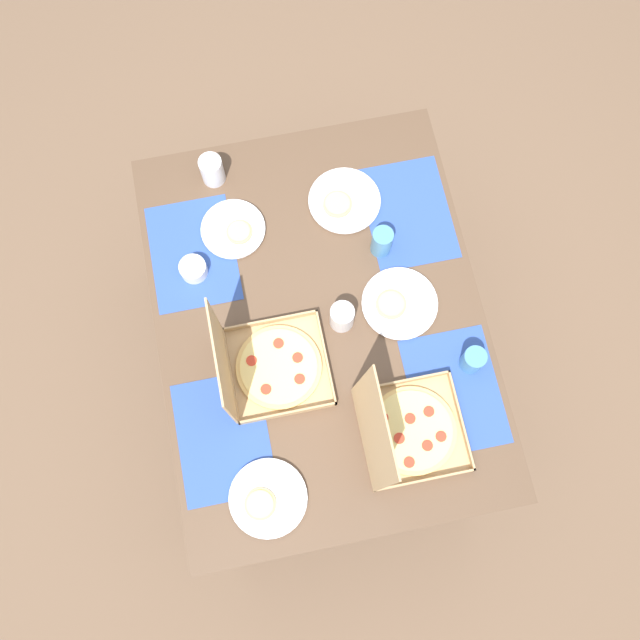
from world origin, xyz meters
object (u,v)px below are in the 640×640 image
cup_clear_left (473,360)px  cup_spare (382,242)px  plate_near_left (344,201)px  plate_far_left (234,230)px  pizza_box_corner_left (404,431)px  cup_dark (212,170)px  plate_near_right (267,499)px  plate_far_right (399,303)px  pizza_box_corner_right (267,366)px  condiment_bowl (193,269)px  cup_red (342,317)px

cup_clear_left → cup_spare: cup_spare is taller
plate_near_left → cup_clear_left: 0.64m
plate_far_left → pizza_box_corner_left: bearing=-152.8°
pizza_box_corner_left → cup_dark: bearing=23.7°
plate_near_right → cup_clear_left: bearing=-68.1°
plate_near_right → cup_clear_left: cup_clear_left is taller
plate_far_right → cup_spare: bearing=3.9°
pizza_box_corner_right → plate_near_right: bearing=169.5°
pizza_box_corner_right → cup_spare: bearing=-53.0°
condiment_bowl → plate_far_right: bearing=-111.0°
plate_far_left → cup_spare: size_ratio=1.85×
pizza_box_corner_left → condiment_bowl: 0.80m
plate_near_right → plate_far_left: bearing=-3.0°
pizza_box_corner_right → plate_near_right: size_ratio=1.47×
plate_far_right → cup_dark: cup_dark is taller
plate_near_left → cup_spare: size_ratio=2.10×
cup_red → cup_spare: (0.21, -0.17, 0.01)m
pizza_box_corner_right → condiment_bowl: pizza_box_corner_right is taller
pizza_box_corner_right → pizza_box_corner_left: (-0.26, -0.35, -0.00)m
pizza_box_corner_right → plate_far_left: (0.46, 0.02, -0.04)m
plate_far_right → plate_near_left: 0.38m
plate_far_right → cup_spare: size_ratio=2.12×
cup_clear_left → cup_red: (0.20, 0.35, 0.00)m
pizza_box_corner_left → cup_dark: (0.92, 0.40, 0.00)m
plate_far_right → cup_red: size_ratio=2.39×
pizza_box_corner_right → cup_spare: size_ratio=2.98×
plate_near_left → plate_far_right: bearing=-165.8°
pizza_box_corner_left → cup_red: 0.38m
cup_spare → pizza_box_corner_left: bearing=173.4°
condiment_bowl → cup_red: bearing=-120.9°
plate_near_right → cup_dark: 1.02m
plate_far_right → cup_spare: cup_spare is taller
cup_red → plate_far_right: bearing=-84.2°
cup_clear_left → cup_red: bearing=59.5°
plate_far_left → cup_spare: 0.46m
pizza_box_corner_right → pizza_box_corner_left: size_ratio=1.00×
plate_near_left → condiment_bowl: condiment_bowl is taller
plate_far_right → plate_near_right: bearing=134.6°
plate_far_right → cup_spare: (0.19, 0.01, 0.05)m
cup_dark → plate_far_left: bearing=-170.7°
cup_clear_left → condiment_bowl: bearing=59.3°
plate_near_left → pizza_box_corner_left: bearing=-179.0°
plate_near_left → cup_clear_left: bearing=-156.3°
plate_near_right → plate_near_left: bearing=-25.2°
plate_near_left → cup_dark: bearing=66.6°
plate_far_left → plate_near_right: same height
pizza_box_corner_right → cup_red: pizza_box_corner_right is taller
cup_spare → plate_near_right: bearing=144.6°
cup_spare → cup_dark: bearing=53.7°
plate_near_left → condiment_bowl: bearing=105.4°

